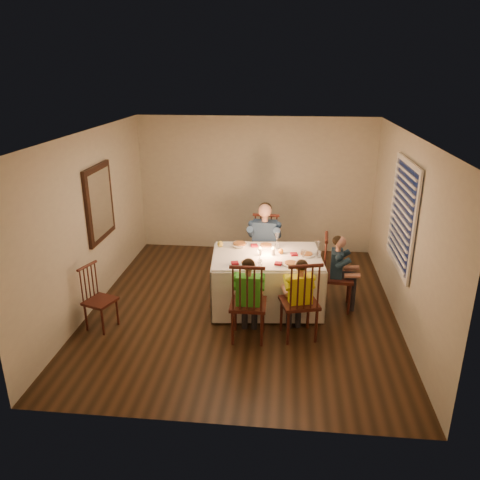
# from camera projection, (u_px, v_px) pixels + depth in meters

# --- Properties ---
(ground) EXTENTS (5.00, 5.00, 0.00)m
(ground) POSITION_uv_depth(u_px,v_px,m) (243.00, 307.00, 7.11)
(ground) COLOR black
(ground) RESTS_ON ground
(wall_left) EXTENTS (0.02, 5.00, 2.60)m
(wall_left) POSITION_uv_depth(u_px,v_px,m) (91.00, 221.00, 6.88)
(wall_left) COLOR #BFB6A3
(wall_left) RESTS_ON ground
(wall_right) EXTENTS (0.02, 5.00, 2.60)m
(wall_right) POSITION_uv_depth(u_px,v_px,m) (405.00, 232.00, 6.45)
(wall_right) COLOR #BFB6A3
(wall_right) RESTS_ON ground
(wall_back) EXTENTS (4.50, 0.02, 2.60)m
(wall_back) POSITION_uv_depth(u_px,v_px,m) (255.00, 185.00, 9.00)
(wall_back) COLOR #BFB6A3
(wall_back) RESTS_ON ground
(ceiling) EXTENTS (5.00, 5.00, 0.00)m
(ceiling) POSITION_uv_depth(u_px,v_px,m) (243.00, 134.00, 6.21)
(ceiling) COLOR white
(ceiling) RESTS_ON wall_back
(dining_table) EXTENTS (1.71, 1.30, 0.81)m
(dining_table) POSITION_uv_depth(u_px,v_px,m) (267.00, 270.00, 6.96)
(dining_table) COLOR white
(dining_table) RESTS_ON ground
(chair_adult) EXTENTS (0.50, 0.47, 1.14)m
(chair_adult) POSITION_uv_depth(u_px,v_px,m) (264.00, 281.00, 7.99)
(chair_adult) COLOR #34120E
(chair_adult) RESTS_ON ground
(chair_near_left) EXTENTS (0.47, 0.45, 1.14)m
(chair_near_left) POSITION_uv_depth(u_px,v_px,m) (248.00, 338.00, 6.32)
(chair_near_left) COLOR #34120E
(chair_near_left) RESTS_ON ground
(chair_near_right) EXTENTS (0.57, 0.55, 1.14)m
(chair_near_right) POSITION_uv_depth(u_px,v_px,m) (298.00, 336.00, 6.36)
(chair_near_right) COLOR #34120E
(chair_near_right) RESTS_ON ground
(chair_end) EXTENTS (0.48, 0.50, 1.14)m
(chair_end) POSITION_uv_depth(u_px,v_px,m) (335.00, 307.00, 7.13)
(chair_end) COLOR #34120E
(chair_end) RESTS_ON ground
(chair_extra) EXTENTS (0.47, 0.48, 0.93)m
(chair_extra) POSITION_uv_depth(u_px,v_px,m) (103.00, 327.00, 6.57)
(chair_extra) COLOR #34120E
(chair_extra) RESTS_ON ground
(adult) EXTENTS (0.56, 0.52, 1.38)m
(adult) POSITION_uv_depth(u_px,v_px,m) (264.00, 281.00, 7.99)
(adult) COLOR navy
(adult) RESTS_ON ground
(child_green) EXTENTS (0.41, 0.38, 1.17)m
(child_green) POSITION_uv_depth(u_px,v_px,m) (248.00, 338.00, 6.32)
(child_green) COLOR green
(child_green) RESTS_ON ground
(child_yellow) EXTENTS (0.47, 0.45, 1.13)m
(child_yellow) POSITION_uv_depth(u_px,v_px,m) (298.00, 336.00, 6.36)
(child_yellow) COLOR yellow
(child_yellow) RESTS_ON ground
(child_teal) EXTENTS (0.39, 0.42, 1.15)m
(child_teal) POSITION_uv_depth(u_px,v_px,m) (335.00, 307.00, 7.13)
(child_teal) COLOR #192E40
(child_teal) RESTS_ON ground
(setting_adult) EXTENTS (0.28, 0.28, 0.02)m
(setting_adult) POSITION_uv_depth(u_px,v_px,m) (266.00, 246.00, 7.20)
(setting_adult) COLOR white
(setting_adult) RESTS_ON dining_table
(setting_green) EXTENTS (0.28, 0.28, 0.02)m
(setting_green) POSITION_uv_depth(u_px,v_px,m) (248.00, 263.00, 6.55)
(setting_green) COLOR white
(setting_green) RESTS_ON dining_table
(setting_yellow) EXTENTS (0.28, 0.28, 0.02)m
(setting_yellow) POSITION_uv_depth(u_px,v_px,m) (291.00, 264.00, 6.54)
(setting_yellow) COLOR white
(setting_yellow) RESTS_ON dining_table
(setting_teal) EXTENTS (0.28, 0.28, 0.02)m
(setting_teal) POSITION_uv_depth(u_px,v_px,m) (306.00, 255.00, 6.86)
(setting_teal) COLOR white
(setting_teal) RESTS_ON dining_table
(candle_left) EXTENTS (0.06, 0.06, 0.10)m
(candle_left) POSITION_uv_depth(u_px,v_px,m) (260.00, 252.00, 6.86)
(candle_left) COLOR silver
(candle_left) RESTS_ON dining_table
(candle_right) EXTENTS (0.06, 0.06, 0.10)m
(candle_right) POSITION_uv_depth(u_px,v_px,m) (273.00, 252.00, 6.86)
(candle_right) COLOR silver
(candle_right) RESTS_ON dining_table
(squash) EXTENTS (0.09, 0.09, 0.09)m
(squash) POSITION_uv_depth(u_px,v_px,m) (220.00, 244.00, 7.18)
(squash) COLOR gold
(squash) RESTS_ON dining_table
(orange_fruit) EXTENTS (0.08, 0.08, 0.08)m
(orange_fruit) POSITION_uv_depth(u_px,v_px,m) (281.00, 251.00, 6.91)
(orange_fruit) COLOR orange
(orange_fruit) RESTS_ON dining_table
(serving_bowl) EXTENTS (0.28, 0.28, 0.06)m
(serving_bowl) POSITION_uv_depth(u_px,v_px,m) (239.00, 245.00, 7.17)
(serving_bowl) COLOR white
(serving_bowl) RESTS_ON dining_table
(wall_mirror) EXTENTS (0.06, 0.95, 1.15)m
(wall_mirror) POSITION_uv_depth(u_px,v_px,m) (100.00, 203.00, 7.09)
(wall_mirror) COLOR black
(wall_mirror) RESTS_ON wall_left
(window_blinds) EXTENTS (0.07, 1.34, 1.54)m
(window_blinds) POSITION_uv_depth(u_px,v_px,m) (402.00, 216.00, 6.48)
(window_blinds) COLOR #0D1634
(window_blinds) RESTS_ON wall_right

